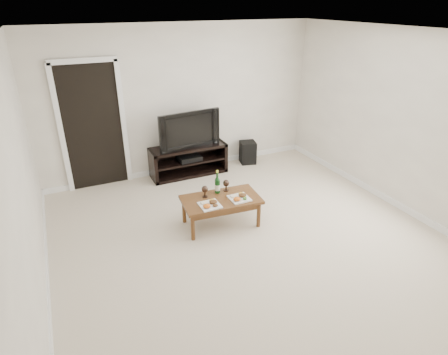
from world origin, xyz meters
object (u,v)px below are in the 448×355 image
subwoofer (248,152)px  television (187,129)px  coffee_table (221,211)px  media_console (189,160)px

subwoofer → television: bearing=-165.4°
coffee_table → subwoofer: bearing=52.4°
television → coffee_table: bearing=-101.7°
television → subwoofer: 1.40m
television → subwoofer: (1.24, 0.02, -0.66)m
media_console → subwoofer: bearing=1.0°
media_console → coffee_table: (-0.17, -1.80, -0.07)m
television → coffee_table: size_ratio=1.05×
coffee_table → media_console: bearing=84.6°
media_console → coffee_table: 1.81m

